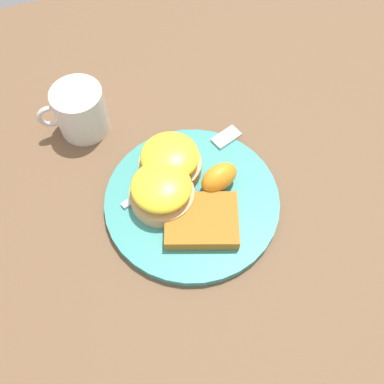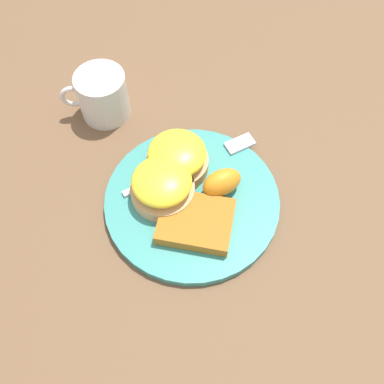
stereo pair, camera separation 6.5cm
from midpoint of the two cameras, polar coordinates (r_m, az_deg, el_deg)
ground_plane at (r=0.68m, az=-2.73°, el=-1.68°), size 1.10×1.10×0.00m
plate at (r=0.67m, az=-2.75°, el=-1.40°), size 0.26×0.26×0.01m
sandwich_benedict_left at (r=0.67m, az=-5.56°, el=3.75°), size 0.09×0.09×0.05m
sandwich_benedict_right at (r=0.65m, az=-6.74°, el=-0.09°), size 0.09×0.09×0.05m
hashbrown_patty at (r=0.64m, az=-1.72°, el=-3.86°), size 0.12×0.11×0.02m
orange_wedge at (r=0.66m, az=0.66°, el=1.58°), size 0.07×0.05×0.04m
fork at (r=0.70m, az=-2.83°, el=3.73°), size 0.22×0.10×0.00m
cup at (r=0.76m, az=-16.48°, el=9.67°), size 0.11×0.08×0.08m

